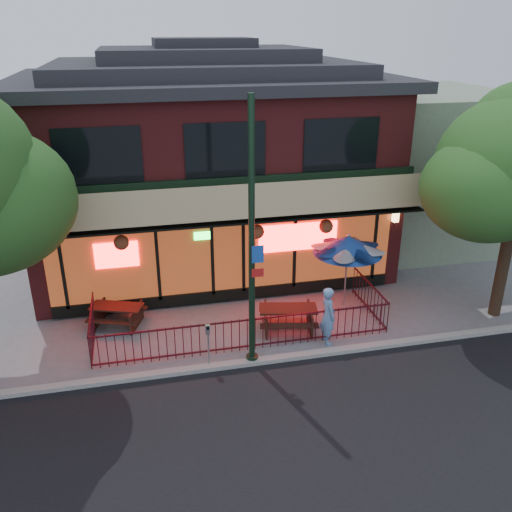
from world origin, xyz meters
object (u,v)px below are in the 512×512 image
at_px(picnic_table_right, 288,315).
at_px(picnic_table_left, 117,312).
at_px(patio_umbrella, 348,245).
at_px(parking_meter_near, 208,339).
at_px(pedestrian, 328,315).
at_px(street_light, 252,254).

bearing_deg(picnic_table_right, picnic_table_left, 164.50).
distance_m(patio_umbrella, parking_meter_near, 5.52).
distance_m(patio_umbrella, pedestrian, 2.69).
bearing_deg(pedestrian, picnic_table_right, 38.56).
bearing_deg(street_light, picnic_table_right, 45.57).
xyz_separation_m(street_light, picnic_table_left, (-3.54, 2.80, -2.72)).
xyz_separation_m(street_light, patio_umbrella, (3.60, 2.50, -1.04)).
relative_size(pedestrian, parking_meter_near, 1.33).
height_order(street_light, patio_umbrella, street_light).
distance_m(street_light, picnic_table_left, 5.27).
distance_m(picnic_table_right, parking_meter_near, 2.97).
bearing_deg(pedestrian, street_light, 97.24).
bearing_deg(picnic_table_left, parking_meter_near, -49.80).
bearing_deg(picnic_table_right, pedestrian, -46.31).
bearing_deg(picnic_table_right, street_light, -134.43).
xyz_separation_m(street_light, pedestrian, (2.29, 0.50, -2.29)).
xyz_separation_m(picnic_table_right, pedestrian, (0.89, -0.93, 0.39)).
bearing_deg(patio_umbrella, picnic_table_right, -153.98).
relative_size(street_light, patio_umbrella, 2.84).
height_order(street_light, parking_meter_near, street_light).
xyz_separation_m(picnic_table_left, picnic_table_right, (4.94, -1.37, 0.04)).
xyz_separation_m(pedestrian, parking_meter_near, (-3.46, -0.50, 0.01)).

